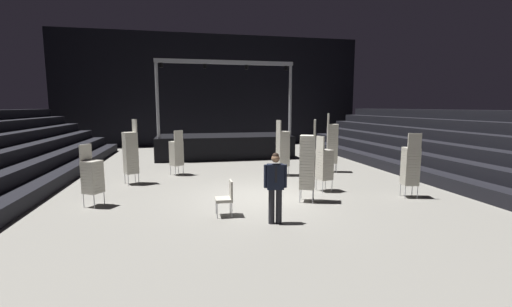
{
  "coord_description": "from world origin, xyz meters",
  "views": [
    {
      "loc": [
        -2.21,
        -10.41,
        2.86
      ],
      "look_at": [
        -0.03,
        -0.08,
        1.4
      ],
      "focal_mm": 23.95,
      "sensor_mm": 36.0,
      "label": 1
    }
  ],
  "objects_px": {
    "chair_stack_mid_centre": "(308,161)",
    "chair_stack_rear_left": "(131,152)",
    "chair_stack_mid_left": "(324,164)",
    "loose_chair_near_man": "(226,196)",
    "equipment_road_case": "(314,161)",
    "chair_stack_mid_right": "(92,176)",
    "chair_stack_rear_right": "(176,153)",
    "man_with_tie": "(275,184)",
    "chair_stack_front_right": "(283,148)",
    "chair_stack_rear_centre": "(332,143)",
    "chair_stack_front_left": "(410,165)",
    "stage_riser": "(224,145)"
  },
  "relations": [
    {
      "from": "chair_stack_rear_right",
      "to": "loose_chair_near_man",
      "type": "relative_size",
      "value": 1.99
    },
    {
      "from": "stage_riser",
      "to": "chair_stack_rear_left",
      "type": "xyz_separation_m",
      "value": [
        -4.16,
        -6.33,
        0.52
      ]
    },
    {
      "from": "chair_stack_rear_centre",
      "to": "loose_chair_near_man",
      "type": "xyz_separation_m",
      "value": [
        -5.26,
        -5.11,
        -0.75
      ]
    },
    {
      "from": "man_with_tie",
      "to": "loose_chair_near_man",
      "type": "xyz_separation_m",
      "value": [
        -1.1,
        0.84,
        -0.46
      ]
    },
    {
      "from": "man_with_tie",
      "to": "equipment_road_case",
      "type": "distance_m",
      "value": 7.99
    },
    {
      "from": "chair_stack_rear_right",
      "to": "equipment_road_case",
      "type": "relative_size",
      "value": 2.09
    },
    {
      "from": "chair_stack_mid_left",
      "to": "loose_chair_near_man",
      "type": "distance_m",
      "value": 4.09
    },
    {
      "from": "chair_stack_front_left",
      "to": "chair_stack_mid_right",
      "type": "height_order",
      "value": "chair_stack_front_left"
    },
    {
      "from": "man_with_tie",
      "to": "chair_stack_front_right",
      "type": "height_order",
      "value": "chair_stack_front_right"
    },
    {
      "from": "chair_stack_front_right",
      "to": "loose_chair_near_man",
      "type": "xyz_separation_m",
      "value": [
        -2.94,
        -4.82,
        -0.62
      ]
    },
    {
      "from": "chair_stack_front_right",
      "to": "equipment_road_case",
      "type": "bearing_deg",
      "value": 116.92
    },
    {
      "from": "chair_stack_mid_centre",
      "to": "chair_stack_rear_centre",
      "type": "bearing_deg",
      "value": -7.74
    },
    {
      "from": "stage_riser",
      "to": "chair_stack_front_left",
      "type": "bearing_deg",
      "value": -65.01
    },
    {
      "from": "stage_riser",
      "to": "chair_stack_mid_right",
      "type": "xyz_separation_m",
      "value": [
        -4.81,
        -9.13,
        0.23
      ]
    },
    {
      "from": "chair_stack_front_right",
      "to": "loose_chair_near_man",
      "type": "height_order",
      "value": "chair_stack_front_right"
    },
    {
      "from": "chair_stack_mid_left",
      "to": "loose_chair_near_man",
      "type": "bearing_deg",
      "value": -73.69
    },
    {
      "from": "stage_riser",
      "to": "chair_stack_front_right",
      "type": "distance_m",
      "value": 6.22
    },
    {
      "from": "man_with_tie",
      "to": "chair_stack_front_left",
      "type": "distance_m",
      "value": 5.02
    },
    {
      "from": "stage_riser",
      "to": "man_with_tie",
      "type": "xyz_separation_m",
      "value": [
        -0.08,
        -11.61,
        0.32
      ]
    },
    {
      "from": "chair_stack_rear_left",
      "to": "chair_stack_rear_right",
      "type": "bearing_deg",
      "value": -75.0
    },
    {
      "from": "man_with_tie",
      "to": "equipment_road_case",
      "type": "xyz_separation_m",
      "value": [
        3.78,
        7.01,
        -0.68
      ]
    },
    {
      "from": "chair_stack_mid_centre",
      "to": "chair_stack_rear_left",
      "type": "bearing_deg",
      "value": 81.84
    },
    {
      "from": "stage_riser",
      "to": "equipment_road_case",
      "type": "height_order",
      "value": "stage_riser"
    },
    {
      "from": "chair_stack_front_right",
      "to": "chair_stack_rear_right",
      "type": "distance_m",
      "value": 4.44
    },
    {
      "from": "chair_stack_rear_left",
      "to": "loose_chair_near_man",
      "type": "distance_m",
      "value": 5.39
    },
    {
      "from": "chair_stack_mid_centre",
      "to": "chair_stack_rear_left",
      "type": "distance_m",
      "value": 6.59
    },
    {
      "from": "chair_stack_rear_left",
      "to": "chair_stack_front_left",
      "type": "bearing_deg",
      "value": -139.4
    },
    {
      "from": "equipment_road_case",
      "to": "loose_chair_near_man",
      "type": "height_order",
      "value": "loose_chair_near_man"
    },
    {
      "from": "chair_stack_mid_right",
      "to": "chair_stack_rear_right",
      "type": "height_order",
      "value": "chair_stack_rear_right"
    },
    {
      "from": "equipment_road_case",
      "to": "loose_chair_near_man",
      "type": "bearing_deg",
      "value": -128.36
    },
    {
      "from": "chair_stack_rear_right",
      "to": "stage_riser",
      "type": "bearing_deg",
      "value": 28.66
    },
    {
      "from": "man_with_tie",
      "to": "chair_stack_rear_right",
      "type": "height_order",
      "value": "chair_stack_rear_right"
    },
    {
      "from": "chair_stack_front_left",
      "to": "chair_stack_rear_left",
      "type": "height_order",
      "value": "chair_stack_rear_left"
    },
    {
      "from": "chair_stack_mid_right",
      "to": "chair_stack_mid_left",
      "type": "bearing_deg",
      "value": 123.86
    },
    {
      "from": "chair_stack_rear_left",
      "to": "loose_chair_near_man",
      "type": "height_order",
      "value": "chair_stack_rear_left"
    },
    {
      "from": "chair_stack_front_right",
      "to": "chair_stack_mid_centre",
      "type": "xyz_separation_m",
      "value": [
        -0.39,
        -3.97,
        0.08
      ]
    },
    {
      "from": "chair_stack_front_left",
      "to": "equipment_road_case",
      "type": "relative_size",
      "value": 2.28
    },
    {
      "from": "chair_stack_front_left",
      "to": "loose_chair_near_man",
      "type": "height_order",
      "value": "chair_stack_front_left"
    },
    {
      "from": "chair_stack_front_right",
      "to": "chair_stack_rear_centre",
      "type": "relative_size",
      "value": 0.9
    },
    {
      "from": "chair_stack_front_right",
      "to": "equipment_road_case",
      "type": "height_order",
      "value": "chair_stack_front_right"
    },
    {
      "from": "chair_stack_front_left",
      "to": "chair_stack_front_right",
      "type": "distance_m",
      "value": 5.1
    },
    {
      "from": "chair_stack_rear_right",
      "to": "chair_stack_front_right",
      "type": "bearing_deg",
      "value": -47.34
    },
    {
      "from": "chair_stack_mid_right",
      "to": "chair_stack_mid_centre",
      "type": "bearing_deg",
      "value": 114.1
    },
    {
      "from": "chair_stack_front_left",
      "to": "chair_stack_rear_left",
      "type": "distance_m",
      "value": 9.65
    },
    {
      "from": "chair_stack_front_right",
      "to": "chair_stack_rear_left",
      "type": "distance_m",
      "value": 5.93
    },
    {
      "from": "chair_stack_mid_left",
      "to": "chair_stack_rear_right",
      "type": "height_order",
      "value": "same"
    },
    {
      "from": "chair_stack_mid_centre",
      "to": "equipment_road_case",
      "type": "xyz_separation_m",
      "value": [
        2.33,
        5.31,
        -0.91
      ]
    },
    {
      "from": "man_with_tie",
      "to": "chair_stack_mid_centre",
      "type": "bearing_deg",
      "value": -121.86
    },
    {
      "from": "stage_riser",
      "to": "chair_stack_mid_left",
      "type": "xyz_separation_m",
      "value": [
        2.39,
        -8.81,
        0.27
      ]
    },
    {
      "from": "chair_stack_rear_right",
      "to": "equipment_road_case",
      "type": "xyz_separation_m",
      "value": [
        6.26,
        0.31,
        -0.62
      ]
    }
  ]
}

